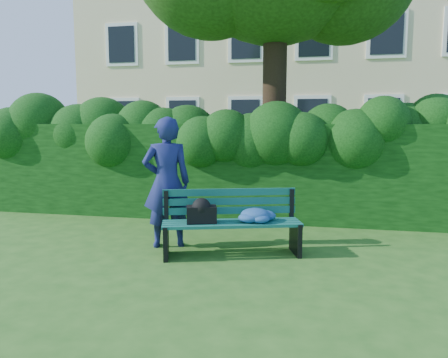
# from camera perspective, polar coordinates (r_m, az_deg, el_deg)

# --- Properties ---
(ground) EXTENTS (80.00, 80.00, 0.00)m
(ground) POSITION_cam_1_polar(r_m,az_deg,el_deg) (6.42, -1.13, -9.11)
(ground) COLOR #295A1B
(ground) RESTS_ON ground
(apartment_building) EXTENTS (16.00, 8.08, 12.00)m
(apartment_building) POSITION_cam_1_polar(r_m,az_deg,el_deg) (20.46, 8.32, 19.01)
(apartment_building) COLOR beige
(apartment_building) RESTS_ON ground
(hedge) EXTENTS (10.00, 1.00, 1.80)m
(hedge) POSITION_cam_1_polar(r_m,az_deg,el_deg) (8.37, 2.29, 1.02)
(hedge) COLOR black
(hedge) RESTS_ON ground
(park_bench) EXTENTS (1.97, 1.09, 0.89)m
(park_bench) POSITION_cam_1_polar(r_m,az_deg,el_deg) (6.04, 1.14, -5.28)
(park_bench) COLOR #10514D
(park_bench) RESTS_ON ground
(man_reading) EXTENTS (0.82, 0.69, 1.91)m
(man_reading) POSITION_cam_1_polar(r_m,az_deg,el_deg) (6.43, -7.50, -0.45)
(man_reading) COLOR navy
(man_reading) RESTS_ON ground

